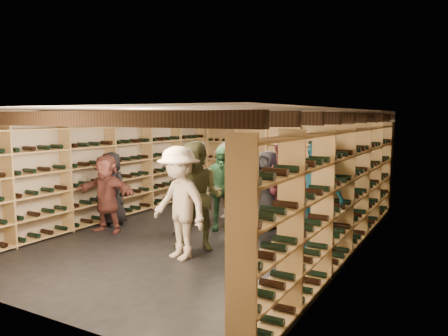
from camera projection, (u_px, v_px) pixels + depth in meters
ground at (211, 234)px, 8.56m from camera, size 8.00×8.00×0.00m
walls at (211, 173)px, 8.41m from camera, size 5.52×8.02×2.40m
ceiling at (210, 110)px, 8.27m from camera, size 5.50×8.00×0.01m
ceiling_joists at (210, 118)px, 8.29m from camera, size 5.40×7.12×0.18m
wine_rack_left at (111, 171)px, 9.67m from camera, size 0.32×7.50×2.15m
wine_rack_right at (344, 190)px, 7.18m from camera, size 0.32×7.50×2.15m
wine_rack_back at (284, 161)px, 11.75m from camera, size 4.70×0.30×2.15m
crate_stack_left at (247, 206)px, 9.57m from camera, size 0.56×0.43×0.68m
crate_stack_right at (245, 207)px, 10.27m from camera, size 0.51×0.34×0.34m
crate_loose at (246, 217)px, 9.61m from camera, size 0.58×0.48×0.17m
person_0 at (112, 189)px, 9.16m from camera, size 0.77×0.51×1.55m
person_1 at (181, 194)px, 8.31m from camera, size 0.70×0.60×1.64m
person_2 at (198, 196)px, 7.43m from camera, size 1.03×0.87×1.87m
person_3 at (179, 203)px, 6.96m from camera, size 1.32×0.97×1.82m
person_4 at (315, 199)px, 7.12m from camera, size 1.20×0.84×1.89m
person_5 at (107, 193)px, 8.61m from camera, size 1.49×0.61×1.56m
person_7 at (239, 199)px, 8.22m from camera, size 0.61×0.48×1.48m
person_8 at (285, 188)px, 8.50m from camera, size 0.88×0.68×1.80m
person_9 at (228, 181)px, 9.74m from camera, size 1.18×0.77×1.72m
person_10 at (221, 188)px, 8.75m from camera, size 1.08×0.78×1.70m
person_11 at (292, 183)px, 9.00m from camera, size 1.80×1.16×1.85m
person_12 at (267, 187)px, 9.29m from camera, size 0.85×0.64×1.57m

